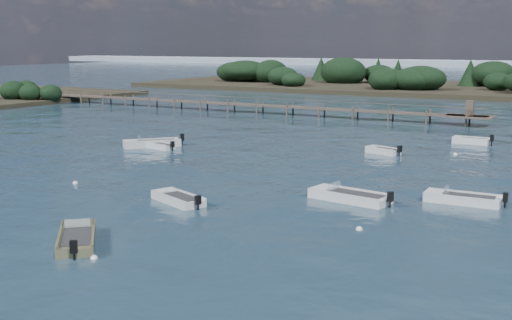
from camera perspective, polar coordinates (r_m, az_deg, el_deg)
The scene contains 16 objects.
ground at distance 85.09m, azimuth 17.34°, elevation 3.98°, with size 400.00×400.00×0.00m, color #182A38.
tender_far_grey at distance 54.37m, azimuth -8.55°, elevation 1.15°, with size 3.14×1.59×0.99m.
dinghy_mid_grey at distance 35.80m, azimuth -6.94°, elevation -3.58°, with size 3.94×2.62×0.99m.
dinghy_mid_white_b at distance 37.30m, azimuth 17.85°, elevation -3.43°, with size 4.37×1.64×1.08m.
dinghy_mid_white_a at distance 36.39m, azimuth 8.31°, elevation -3.36°, with size 4.98×2.38×1.14m.
dinghy_extra_a at distance 55.55m, azimuth -9.22°, elevation 1.36°, with size 4.19×4.53×1.31m.
tender_far_white at distance 52.25m, azimuth 11.22°, elevation 0.71°, with size 3.16×1.93×1.06m.
tender_far_grey_b at distance 59.50m, azimuth 18.57°, elevation 1.54°, with size 3.44×1.34×1.17m.
dinghy_near_olive at distance 29.53m, azimuth -15.63°, elevation -6.88°, with size 3.92×4.10×1.09m.
buoy_a at distance 27.38m, azimuth -14.21°, elevation -8.49°, with size 0.32×0.32×0.32m, color white.
buoy_b at distance 30.90m, azimuth 9.16°, elevation -6.14°, with size 0.32×0.32×0.32m, color white.
buoy_c at distance 41.98m, azimuth -15.77°, elevation -2.02°, with size 0.32×0.32×0.32m, color white.
buoy_e at distance 52.80m, azimuth 9.85°, elevation 0.69°, with size 0.32×0.32×0.32m, color white.
buoy_extra_a at distance 53.26m, azimuth 17.29°, elevation 0.45°, with size 0.32×0.32×0.32m, color white.
jetty at distance 81.39m, azimuth 0.33°, elevation 4.87°, with size 64.50×3.20×3.40m.
distant_haze at distance 274.90m, azimuth 6.46°, elevation 8.42°, with size 280.00×20.00×2.40m, color #8F9EB1.
Camera 1 is at (17.72, -22.77, 8.67)m, focal length 45.00 mm.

